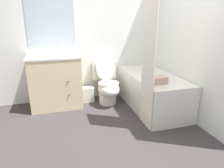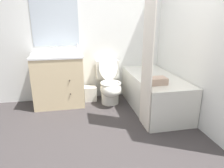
# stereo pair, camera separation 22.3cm
# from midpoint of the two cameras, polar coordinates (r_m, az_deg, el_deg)

# --- Properties ---
(ground_plane) EXTENTS (14.00, 14.00, 0.00)m
(ground_plane) POSITION_cam_midpoint_polar(r_m,az_deg,el_deg) (2.57, 4.71, -16.86)
(ground_plane) COLOR #383333
(wall_back) EXTENTS (8.00, 0.06, 2.50)m
(wall_back) POSITION_cam_midpoint_polar(r_m,az_deg,el_deg) (3.78, -2.22, 14.71)
(wall_back) COLOR silver
(wall_back) RESTS_ON ground_plane
(wall_right) EXTENTS (0.05, 2.68, 2.50)m
(wall_right) POSITION_cam_midpoint_polar(r_m,az_deg,el_deg) (3.40, 21.59, 13.13)
(wall_right) COLOR silver
(wall_right) RESTS_ON ground_plane
(vanity_cabinet) EXTENTS (0.85, 0.57, 0.90)m
(vanity_cabinet) POSITION_cam_midpoint_polar(r_m,az_deg,el_deg) (3.58, -13.21, 1.13)
(vanity_cabinet) COLOR beige
(vanity_cabinet) RESTS_ON ground_plane
(sink_faucet) EXTENTS (0.14, 0.12, 0.12)m
(sink_faucet) POSITION_cam_midpoint_polar(r_m,az_deg,el_deg) (3.66, -13.68, 9.07)
(sink_faucet) COLOR silver
(sink_faucet) RESTS_ON vanity_cabinet
(toilet) EXTENTS (0.42, 0.70, 0.88)m
(toilet) POSITION_cam_midpoint_polar(r_m,az_deg,el_deg) (3.60, 1.08, -0.19)
(toilet) COLOR silver
(toilet) RESTS_ON ground_plane
(bathtub) EXTENTS (0.71, 1.52, 0.58)m
(bathtub) POSITION_cam_midpoint_polar(r_m,az_deg,el_deg) (3.47, 13.67, -2.31)
(bathtub) COLOR silver
(bathtub) RESTS_ON ground_plane
(shower_curtain) EXTENTS (0.02, 0.36, 1.89)m
(shower_curtain) POSITION_cam_midpoint_polar(r_m,az_deg,el_deg) (2.66, 12.46, 6.34)
(shower_curtain) COLOR silver
(shower_curtain) RESTS_ON ground_plane
(wastebasket) EXTENTS (0.22, 0.19, 0.27)m
(wastebasket) POSITION_cam_midpoint_polar(r_m,az_deg,el_deg) (3.77, -4.53, -2.74)
(wastebasket) COLOR silver
(wastebasket) RESTS_ON ground_plane
(tissue_box) EXTENTS (0.13, 0.11, 0.10)m
(tissue_box) POSITION_cam_midpoint_polar(r_m,az_deg,el_deg) (3.55, -12.11, 8.97)
(tissue_box) COLOR white
(tissue_box) RESTS_ON vanity_cabinet
(soap_dispenser) EXTENTS (0.05, 0.05, 0.19)m
(soap_dispenser) POSITION_cam_midpoint_polar(r_m,az_deg,el_deg) (3.45, -7.97, 9.71)
(soap_dispenser) COLOR silver
(soap_dispenser) RESTS_ON vanity_cabinet
(hand_towel_folded) EXTENTS (0.28, 0.15, 0.06)m
(hand_towel_folded) POSITION_cam_midpoint_polar(r_m,az_deg,el_deg) (3.37, -18.08, 7.90)
(hand_towel_folded) COLOR white
(hand_towel_folded) RESTS_ON vanity_cabinet
(bath_towel_folded) EXTENTS (0.30, 0.19, 0.10)m
(bath_towel_folded) POSITION_cam_midpoint_polar(r_m,az_deg,el_deg) (2.94, 14.56, 0.85)
(bath_towel_folded) COLOR tan
(bath_towel_folded) RESTS_ON bathtub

